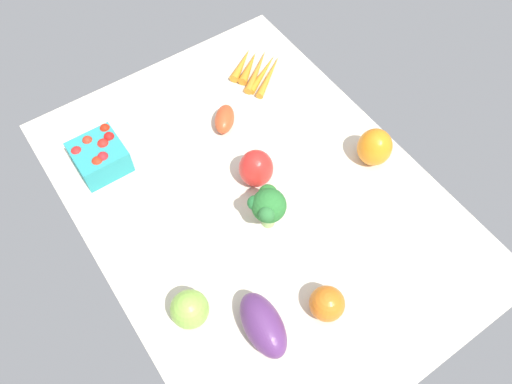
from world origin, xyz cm
name	(u,v)px	position (x,y,z in cm)	size (l,w,h in cm)	color
tablecloth	(256,199)	(0.00, 0.00, 1.00)	(104.00, 76.00, 2.00)	beige
heirloom_tomato_orange	(327,304)	(30.59, -3.82, 5.64)	(7.28, 7.28, 7.28)	orange
eggplant	(263,325)	(26.90, -16.83, 5.74)	(14.07, 7.48, 7.48)	#5B2F6C
heirloom_tomato_green	(190,309)	(16.11, -27.06, 5.93)	(7.85, 7.85, 7.85)	#8CC047
broccoli_head	(268,205)	(6.88, -1.69, 9.41)	(8.85, 7.80, 11.54)	#A1C776
bell_pepper_red	(256,168)	(-3.81, 2.64, 6.90)	(8.04, 8.04, 9.80)	red
roma_tomato	(225,119)	(-22.23, 5.62, 4.43)	(8.79, 4.85, 4.85)	#D14B25
carrot_bunch	(255,69)	(-33.30, 22.70, 3.14)	(17.97, 17.03, 2.56)	orange
berry_basket	(99,156)	(-28.51, -25.55, 5.79)	(11.53, 11.53, 7.88)	teal
bell_pepper_orange	(375,147)	(7.11, 29.35, 6.89)	(8.29, 8.29, 9.78)	orange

